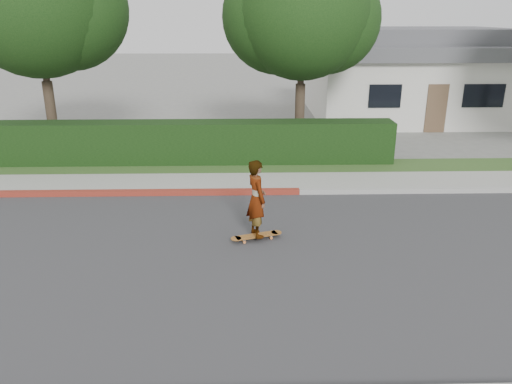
# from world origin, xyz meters

# --- Properties ---
(ground) EXTENTS (120.00, 120.00, 0.00)m
(ground) POSITION_xyz_m (0.00, 0.00, 0.00)
(ground) COLOR slate
(ground) RESTS_ON ground
(road) EXTENTS (60.00, 8.00, 0.01)m
(road) POSITION_xyz_m (0.00, 0.00, 0.01)
(road) COLOR #2D2D30
(road) RESTS_ON ground
(curb_far) EXTENTS (60.00, 0.20, 0.15)m
(curb_far) POSITION_xyz_m (0.00, 4.10, 0.07)
(curb_far) COLOR #9E9E99
(curb_far) RESTS_ON ground
(curb_red_section) EXTENTS (12.00, 0.21, 0.15)m
(curb_red_section) POSITION_xyz_m (-5.00, 4.10, 0.08)
(curb_red_section) COLOR maroon
(curb_red_section) RESTS_ON ground
(sidewalk_far) EXTENTS (60.00, 1.60, 0.12)m
(sidewalk_far) POSITION_xyz_m (0.00, 5.00, 0.06)
(sidewalk_far) COLOR gray
(sidewalk_far) RESTS_ON ground
(planting_strip) EXTENTS (60.00, 1.60, 0.10)m
(planting_strip) POSITION_xyz_m (0.00, 6.60, 0.05)
(planting_strip) COLOR #2D4C1E
(planting_strip) RESTS_ON ground
(hedge) EXTENTS (15.00, 1.00, 1.50)m
(hedge) POSITION_xyz_m (-3.00, 7.20, 0.75)
(hedge) COLOR black
(hedge) RESTS_ON ground
(tree_left) EXTENTS (5.99, 5.21, 8.00)m
(tree_left) POSITION_xyz_m (-7.51, 8.69, 5.26)
(tree_left) COLOR #33261C
(tree_left) RESTS_ON ground
(tree_center) EXTENTS (5.66, 4.84, 7.44)m
(tree_center) POSITION_xyz_m (1.49, 9.19, 4.90)
(tree_center) COLOR #33261C
(tree_center) RESTS_ON ground
(house) EXTENTS (10.60, 8.60, 4.30)m
(house) POSITION_xyz_m (8.00, 16.00, 2.10)
(house) COLOR beige
(house) RESTS_ON ground
(skateboard) EXTENTS (1.24, 0.61, 0.11)m
(skateboard) POSITION_xyz_m (-0.32, 1.00, 0.11)
(skateboard) COLOR orange
(skateboard) RESTS_ON ground
(skateboarder) EXTENTS (0.63, 0.76, 1.79)m
(skateboarder) POSITION_xyz_m (-0.32, 1.00, 1.02)
(skateboarder) COLOR white
(skateboarder) RESTS_ON skateboard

